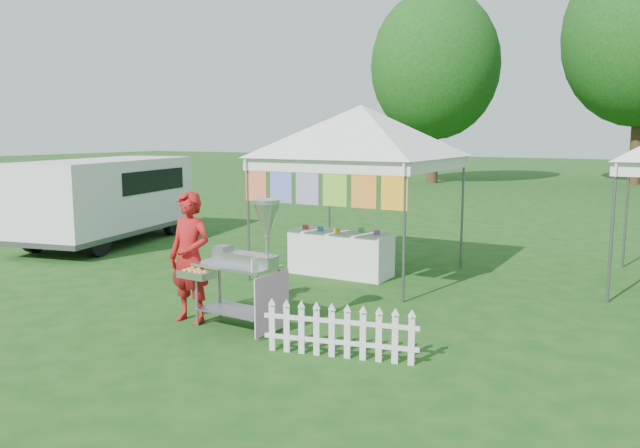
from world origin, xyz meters
The scene contains 8 objects.
ground centered at (0.00, 0.00, 0.00)m, with size 120.00×120.00×0.00m, color #154313.
canopy_main centered at (0.00, 3.49, 2.99)m, with size 4.24×4.24×3.45m.
tree_left centered at (-6.00, 24.00, 5.83)m, with size 6.40×6.40×9.53m.
donut_cart centered at (0.20, -0.15, 1.00)m, with size 1.26×0.80×1.70m.
vendor centered at (-0.68, -0.23, 0.88)m, with size 0.64×0.42×1.75m, color #A41415.
cargo_van centered at (-6.47, 3.60, 1.03)m, with size 2.79×4.90×1.92m.
picket_fence centered at (1.69, -0.45, 0.29)m, with size 1.76×0.43×0.56m.
display_table centered at (-0.26, 3.24, 0.39)m, with size 1.80×0.70×0.78m, color white.
Camera 1 is at (4.86, -6.41, 2.51)m, focal length 35.00 mm.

